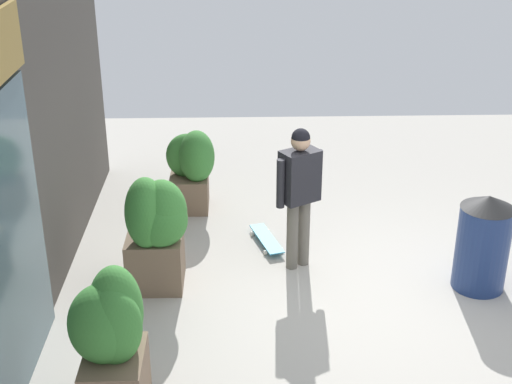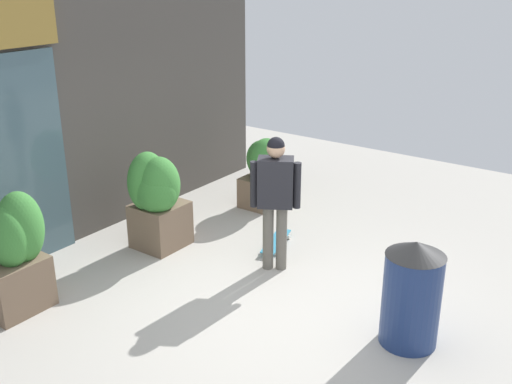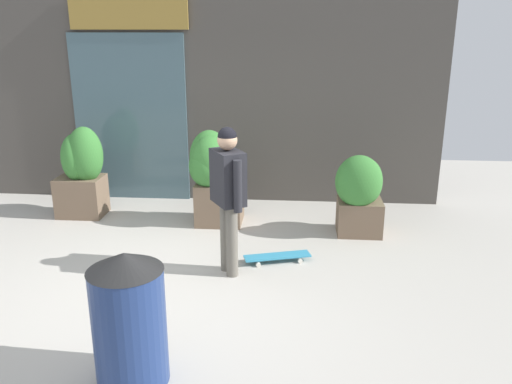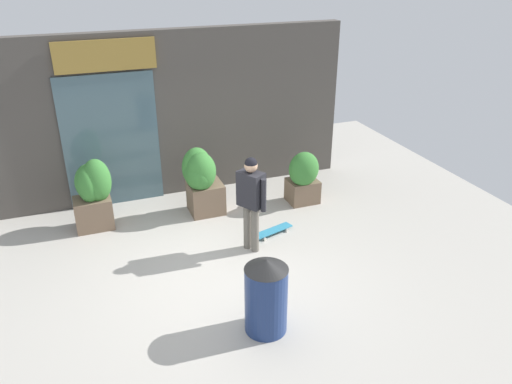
% 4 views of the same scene
% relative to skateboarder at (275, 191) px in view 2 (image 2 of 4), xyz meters
% --- Properties ---
extents(ground_plane, '(12.00, 12.00, 0.00)m').
position_rel_skateboarder_xyz_m(ground_plane, '(-0.68, -0.52, -1.00)').
color(ground_plane, '#B2ADA3').
extents(building_facade, '(7.15, 0.31, 3.23)m').
position_rel_skateboarder_xyz_m(building_facade, '(-0.74, 2.70, 0.61)').
color(building_facade, '#4C4742').
rests_on(building_facade, ground_plane).
extents(skateboarder, '(0.43, 0.52, 1.64)m').
position_rel_skateboarder_xyz_m(skateboarder, '(0.00, 0.00, 0.00)').
color(skateboarder, '#666056').
rests_on(skateboarder, ground_plane).
extents(skateboard, '(0.80, 0.40, 0.08)m').
position_rel_skateboarder_xyz_m(skateboard, '(0.52, 0.33, -0.94)').
color(skateboard, teal).
rests_on(skateboard, ground_plane).
extents(planter_box_left, '(0.70, 0.59, 1.31)m').
position_rel_skateboarder_xyz_m(planter_box_left, '(-2.33, 1.69, -0.28)').
color(planter_box_left, brown).
rests_on(planter_box_left, ground_plane).
extents(planter_box_right, '(0.72, 0.67, 1.30)m').
position_rel_skateboarder_xyz_m(planter_box_right, '(-0.42, 1.53, -0.28)').
color(planter_box_right, brown).
rests_on(planter_box_right, ground_plane).
extents(planter_box_mid, '(0.63, 0.64, 1.09)m').
position_rel_skateboarder_xyz_m(planter_box_mid, '(1.56, 1.26, -0.41)').
color(planter_box_mid, brown).
rests_on(planter_box_mid, ground_plane).
extents(trash_bin, '(0.57, 0.57, 1.08)m').
position_rel_skateboarder_xyz_m(trash_bin, '(-0.50, -1.91, -0.46)').
color(trash_bin, navy).
rests_on(trash_bin, ground_plane).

